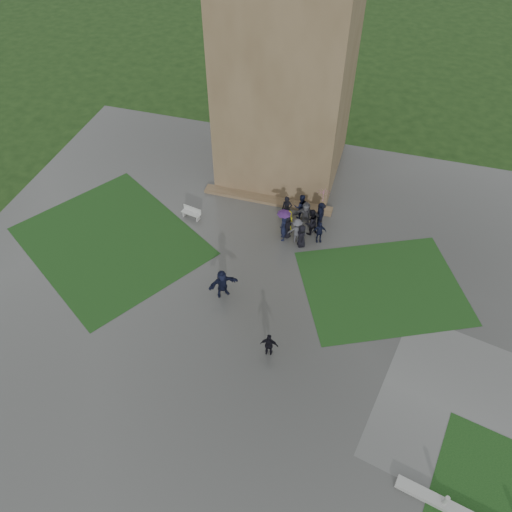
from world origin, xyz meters
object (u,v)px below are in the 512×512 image
(tower, at_px, (289,45))
(bench, at_px, (192,213))
(pedestrian_mid, at_px, (222,283))
(pedestrian_near, at_px, (269,345))

(tower, distance_m, bench, 12.16)
(pedestrian_mid, bearing_deg, bench, 86.11)
(bench, relative_size, pedestrian_near, 0.89)
(tower, distance_m, pedestrian_mid, 15.38)
(tower, bearing_deg, pedestrian_near, -78.33)
(bench, relative_size, pedestrian_mid, 0.74)
(bench, bearing_deg, tower, 70.57)
(pedestrian_mid, distance_m, pedestrian_near, 4.74)
(tower, xyz_separation_m, pedestrian_mid, (-0.24, -13.10, -8.04))
(tower, bearing_deg, bench, -120.64)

